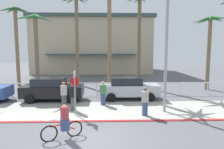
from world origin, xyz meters
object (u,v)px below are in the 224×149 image
car_black_1 (52,89)px  car_silver_2 (129,88)px  palm_tree_2 (36,34)px  pedestrian_1 (103,94)px  palm_tree_6 (209,36)px  palm_tree_3 (76,19)px  palm_tree_1 (16,27)px  cyclist_red_0 (64,123)px  palm_tree_5 (139,22)px  streetlight_curb (168,41)px  palm_tree_4 (109,12)px  pedestrian_3 (64,95)px  pedestrian_0 (145,103)px  stop_sign_bike_lane (75,87)px  pedestrian_2 (73,98)px

car_black_1 → car_silver_2: same height
palm_tree_2 → pedestrian_1: bearing=-39.1°
palm_tree_2 → palm_tree_6: size_ratio=1.01×
palm_tree_3 → car_silver_2: size_ratio=2.10×
palm_tree_2 → car_black_1: 5.90m
palm_tree_3 → palm_tree_1: bearing=-178.2°
cyclist_red_0 → pedestrian_1: bearing=73.0°
palm_tree_5 → car_silver_2: 7.67m
palm_tree_3 → palm_tree_6: size_ratio=1.36×
streetlight_curb → palm_tree_4: 8.02m
pedestrian_1 → pedestrian_3: (-2.55, -0.47, 0.03)m
cyclist_red_0 → pedestrian_1: pedestrian_1 is taller
palm_tree_2 → pedestrian_0: bearing=-40.8°
palm_tree_2 → car_black_1: size_ratio=1.55×
palm_tree_2 → pedestrian_0: 11.83m
stop_sign_bike_lane → streetlight_curb: bearing=3.2°
palm_tree_1 → pedestrian_2: 12.73m
pedestrian_0 → cyclist_red_0: bearing=-144.2°
pedestrian_3 → palm_tree_3: bearing=91.9°
cyclist_red_0 → pedestrian_0: pedestrian_0 is taller
stop_sign_bike_lane → palm_tree_2: (-4.34, 6.97, 3.46)m
car_black_1 → pedestrian_1: bearing=-19.4°
palm_tree_1 → palm_tree_2: bearing=-46.6°
palm_tree_4 → cyclist_red_0: bearing=-101.7°
car_black_1 → car_silver_2: size_ratio=1.00×
stop_sign_bike_lane → car_black_1: stop_sign_bike_lane is taller
pedestrian_2 → pedestrian_3: (-0.73, 0.80, -0.05)m
palm_tree_1 → car_silver_2: 13.53m
pedestrian_0 → pedestrian_2: 4.37m
palm_tree_4 → pedestrian_1: 7.99m
pedestrian_3 → palm_tree_2: bearing=122.6°
palm_tree_4 → pedestrian_1: (-0.51, -4.93, -6.27)m
palm_tree_2 → palm_tree_3: (3.07, 3.36, 1.72)m
pedestrian_1 → stop_sign_bike_lane: bearing=-125.9°
streetlight_curb → palm_tree_3: (-6.59, 10.03, 2.58)m
car_black_1 → pedestrian_3: same height
palm_tree_5 → pedestrian_3: 10.94m
palm_tree_6 → car_black_1: 14.59m
streetlight_curb → pedestrian_3: bearing=167.4°
stop_sign_bike_lane → cyclist_red_0: bearing=-90.6°
palm_tree_5 → palm_tree_6: palm_tree_5 is taller
streetlight_curb → palm_tree_5: size_ratio=0.84×
car_silver_2 → streetlight_curb: bearing=-62.7°
car_black_1 → pedestrian_0: bearing=-30.9°
palm_tree_6 → palm_tree_4: bearing=-178.5°
pedestrian_3 → palm_tree_1: bearing=127.0°
cyclist_red_0 → car_silver_2: bearing=63.0°
car_silver_2 → stop_sign_bike_lane: bearing=-132.4°
stop_sign_bike_lane → car_silver_2: 5.26m
stop_sign_bike_lane → palm_tree_2: size_ratio=0.38×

